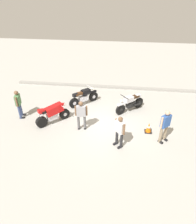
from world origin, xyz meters
name	(u,v)px	position (x,y,z in m)	size (l,w,h in m)	color
ground_plane	(103,123)	(0.00, 0.00, 0.00)	(40.00, 40.00, 0.00)	#ADAAA3
curb_edge	(110,87)	(0.00, 4.60, 0.07)	(14.00, 0.30, 0.15)	gray
motorcycle_red_sportbike	(53,113)	(-2.66, -0.28, 0.59)	(1.54, 1.49, 1.14)	black
motorcycle_silver_cruiser	(130,103)	(1.45, 1.51, 0.52)	(1.63, 1.49, 1.09)	black
motorcycle_black_cruiser	(84,97)	(-1.42, 1.93, 0.52)	(1.58, 1.55, 1.09)	black
person_in_blue_shirt	(165,124)	(2.97, -1.12, 0.97)	(0.56, 0.54, 1.70)	gray
person_in_green_shirt	(18,103)	(-4.69, 0.02, 0.93)	(0.40, 0.64, 1.64)	#384772
person_in_white_shirt	(120,130)	(0.92, -1.73, 0.89)	(0.53, 0.54, 1.59)	#262628
person_in_gray_shirt	(81,114)	(-1.03, -0.67, 0.92)	(0.64, 0.36, 1.63)	#59595B
traffic_cone	(149,128)	(2.38, -0.49, 0.26)	(0.36, 0.36, 0.53)	black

